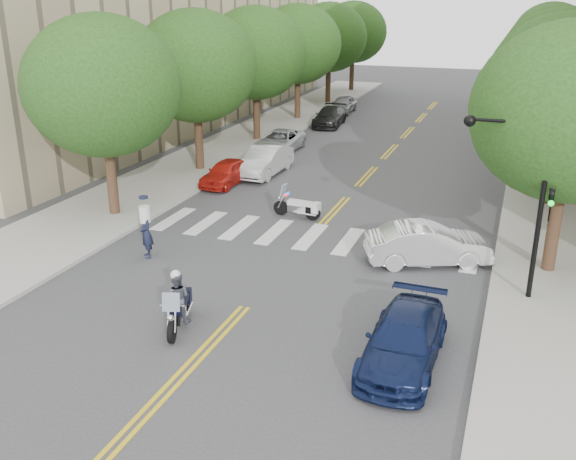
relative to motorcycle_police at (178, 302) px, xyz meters
The scene contains 26 objects.
ground 2.34m from the motorcycle_police, 53.49° to the left, with size 140.00×140.00×0.00m, color #38383A.
sidewalk_left 25.15m from the motorcycle_police, 109.02° to the left, with size 5.00×60.00×0.15m, color #9E9991.
sidewalk_right 26.12m from the motorcycle_police, 65.55° to the left, with size 5.00×60.00×0.15m, color #9E9991.
tree_l_0 11.79m from the motorcycle_police, 133.98° to the left, with size 6.40×6.40×8.45m.
tree_l_1 18.09m from the motorcycle_police, 115.42° to the left, with size 6.40×6.40×8.45m.
tree_l_2 25.37m from the motorcycle_police, 107.50° to the left, with size 6.40×6.40×8.45m.
tree_l_3 32.98m from the motorcycle_police, 103.27° to the left, with size 6.40×6.40×8.45m.
tree_l_4 40.74m from the motorcycle_police, 100.67° to the left, with size 6.40×6.40×8.45m.
tree_l_5 48.58m from the motorcycle_police, 98.92° to the left, with size 6.40×6.40×8.45m.
tree_r_0 13.60m from the motorcycle_police, 37.54° to the left, with size 6.40×6.40×8.45m.
tree_r_1 19.32m from the motorcycle_police, 57.34° to the left, with size 6.40×6.40×8.45m.
tree_r_2 26.26m from the motorcycle_police, 66.96° to the left, with size 6.40×6.40×8.45m.
tree_r_3 33.67m from the motorcycle_police, 72.35° to the left, with size 6.40×6.40×8.45m.
tree_r_4 41.30m from the motorcycle_police, 75.74° to the left, with size 6.40×6.40×8.45m.
tree_r_5 49.05m from the motorcycle_police, 78.05° to the left, with size 6.40×6.40×8.45m.
traffic_signal_pole 10.85m from the motorcycle_police, 30.24° to the left, with size 2.82×0.42×6.00m.
motorcycle_police is the anchor object (origin of this frame).
motorcycle_parked 10.26m from the motorcycle_police, 88.85° to the left, with size 2.19×0.64×1.41m.
officer_standing 5.60m from the motorcycle_police, 130.85° to the left, with size 0.69×0.45×1.88m, color #161C33.
convertible 9.39m from the motorcycle_police, 49.89° to the left, with size 1.54×4.41×1.45m, color white.
sedan_blue 6.48m from the motorcycle_police, ahead, with size 1.83×4.50×1.31m, color #0E183B.
parked_car_a 14.72m from the motorcycle_police, 109.84° to the left, with size 1.50×3.72×1.27m, color red.
parked_car_b 16.72m from the motorcycle_police, 103.46° to the left, with size 1.61×4.61×1.52m, color silver.
parked_car_c 21.97m from the motorcycle_police, 103.14° to the left, with size 2.14×4.64×1.29m, color #ABAFB3.
parked_car_d 30.60m from the motorcycle_police, 98.44° to the left, with size 1.88×4.62×1.34m, color black.
parked_car_e 36.11m from the motorcycle_police, 97.95° to the left, with size 1.61×3.99×1.36m, color gray.
Camera 1 is at (7.35, -16.18, 9.13)m, focal length 40.00 mm.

